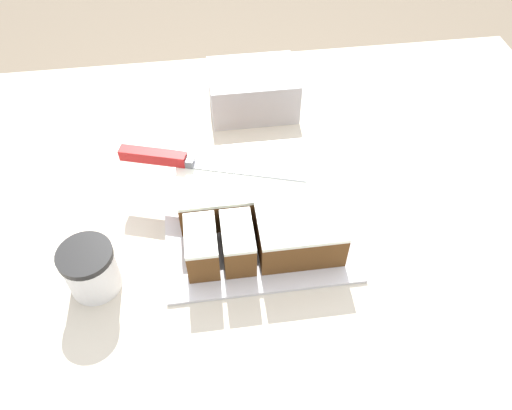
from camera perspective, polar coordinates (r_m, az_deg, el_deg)
The scene contains 7 objects.
ground_plane at distance 1.75m, azimuth 1.32°, elevation -21.39°, with size 8.00×8.00×0.00m, color #7F705B.
countertop at distance 1.32m, azimuth 1.68°, elevation -14.58°, with size 1.40×1.10×0.93m.
cake_board at distance 0.92m, azimuth 0.00°, elevation -1.61°, with size 0.33×0.31×0.01m.
cake at distance 0.89m, azimuth 0.21°, elevation 0.18°, with size 0.27×0.25×0.07m.
knife at distance 0.92m, azimuth -9.80°, elevation 5.23°, with size 0.33×0.12×0.02m.
coffee_cup at distance 0.85m, azimuth -18.38°, elevation -6.99°, with size 0.09×0.09×0.09m.
storage_box at distance 1.13m, azimuth -0.38°, elevation 12.98°, with size 0.19×0.14×0.10m.
Camera 1 is at (-0.12, -0.58, 1.65)m, focal length 35.00 mm.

